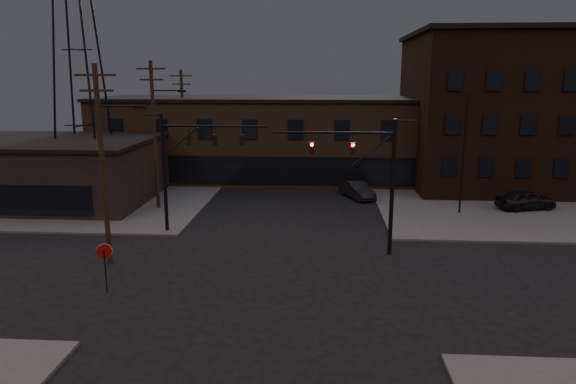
% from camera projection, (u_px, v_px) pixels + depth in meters
% --- Properties ---
extents(ground, '(140.00, 140.00, 0.00)m').
position_uv_depth(ground, '(273.00, 281.00, 26.55)').
color(ground, black).
rests_on(ground, ground).
extents(sidewalk_ne, '(30.00, 30.00, 0.15)m').
position_uv_depth(sidewalk_ne, '(537.00, 192.00, 46.53)').
color(sidewalk_ne, '#474744').
rests_on(sidewalk_ne, ground).
extents(sidewalk_nw, '(30.00, 30.00, 0.15)m').
position_uv_depth(sidewalk_nw, '(68.00, 186.00, 49.37)').
color(sidewalk_nw, '#474744').
rests_on(sidewalk_nw, ground).
extents(building_row, '(40.00, 12.00, 8.00)m').
position_uv_depth(building_row, '(299.00, 139.00, 52.93)').
color(building_row, '#493727').
rests_on(building_row, ground).
extents(building_right, '(22.00, 16.00, 14.00)m').
position_uv_depth(building_right, '(528.00, 112.00, 48.90)').
color(building_right, black).
rests_on(building_right, ground).
extents(building_left, '(16.00, 12.00, 5.00)m').
position_uv_depth(building_left, '(53.00, 172.00, 42.86)').
color(building_left, black).
rests_on(building_left, ground).
extents(traffic_signal_near, '(7.12, 0.24, 8.00)m').
position_uv_depth(traffic_signal_near, '(373.00, 172.00, 29.50)').
color(traffic_signal_near, black).
rests_on(traffic_signal_near, ground).
extents(traffic_signal_far, '(7.12, 0.24, 8.00)m').
position_uv_depth(traffic_signal_far, '(183.00, 159.00, 33.67)').
color(traffic_signal_far, black).
rests_on(traffic_signal_far, ground).
extents(stop_sign, '(0.72, 0.33, 2.48)m').
position_uv_depth(stop_sign, '(104.00, 256.00, 24.73)').
color(stop_sign, black).
rests_on(stop_sign, ground).
extents(utility_pole_near, '(3.70, 0.28, 11.00)m').
position_uv_depth(utility_pole_near, '(103.00, 161.00, 27.82)').
color(utility_pole_near, black).
rests_on(utility_pole_near, ground).
extents(utility_pole_mid, '(3.70, 0.28, 11.50)m').
position_uv_depth(utility_pole_mid, '(155.00, 132.00, 39.51)').
color(utility_pole_mid, black).
rests_on(utility_pole_mid, ground).
extents(utility_pole_far, '(2.20, 0.28, 11.00)m').
position_uv_depth(utility_pole_far, '(183.00, 123.00, 51.33)').
color(utility_pole_far, black).
rests_on(utility_pole_far, ground).
extents(transmission_tower, '(7.00, 7.00, 25.00)m').
position_uv_depth(transmission_tower, '(77.00, 50.00, 42.49)').
color(transmission_tower, black).
rests_on(transmission_tower, ground).
extents(lot_light_a, '(1.50, 0.28, 9.14)m').
position_uv_depth(lot_light_a, '(464.00, 143.00, 38.13)').
color(lot_light_a, black).
rests_on(lot_light_a, ground).
extents(lot_light_b, '(1.50, 0.28, 9.14)m').
position_uv_depth(lot_light_b, '(522.00, 136.00, 42.61)').
color(lot_light_b, black).
rests_on(lot_light_b, ground).
extents(parked_car_lot_a, '(4.91, 2.96, 1.56)m').
position_uv_depth(parked_car_lot_a, '(526.00, 199.00, 40.11)').
color(parked_car_lot_a, black).
rests_on(parked_car_lot_a, sidewalk_ne).
extents(parked_car_lot_b, '(4.77, 2.46, 1.32)m').
position_uv_depth(parked_car_lot_b, '(555.00, 191.00, 43.63)').
color(parked_car_lot_b, '#AFAFB2').
rests_on(parked_car_lot_b, sidewalk_ne).
extents(car_crossing, '(3.16, 4.68, 1.46)m').
position_uv_depth(car_crossing, '(357.00, 190.00, 44.46)').
color(car_crossing, black).
rests_on(car_crossing, ground).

